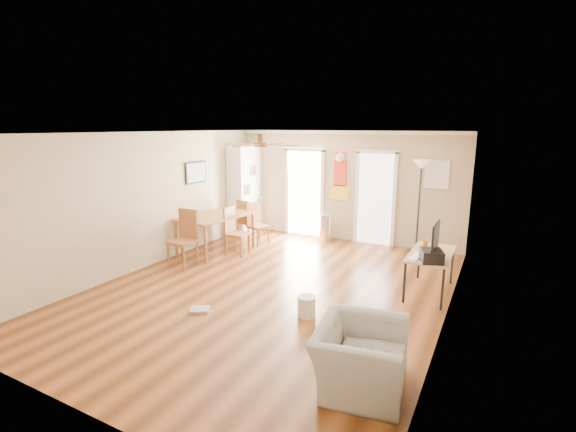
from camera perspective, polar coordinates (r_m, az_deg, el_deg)
The scene contains 29 objects.
floor at distance 7.04m, azimuth -2.31°, elevation -10.12°, with size 7.00×7.00×0.00m, color brown.
ceiling at distance 6.51m, azimuth -2.51°, elevation 11.54°, with size 5.50×7.00×0.00m, color silver, non-canonical shape.
wall_back at distance 9.79m, azimuth 7.95°, elevation 4.10°, with size 5.50×0.04×2.60m, color beige, non-canonical shape.
wall_front at distance 4.15m, azimuth -27.79°, elevation -8.83°, with size 5.50×0.04×2.60m, color beige, non-canonical shape.
wall_left at distance 8.36m, azimuth -18.95°, elevation 2.11°, with size 0.04×7.00×2.60m, color beige, non-canonical shape.
wall_right at distance 5.82m, azimuth 21.75°, elevation -2.41°, with size 0.04×7.00×2.60m, color beige, non-canonical shape.
crown_molding at distance 6.51m, azimuth -2.51°, elevation 11.19°, with size 5.50×7.00×0.08m, color white, non-canonical shape.
kitchen_doorway at distance 10.22m, azimuth 2.33°, elevation 3.14°, with size 0.90×0.10×2.10m, color white, non-canonical shape.
bathroom_doorway at distance 9.59m, azimuth 12.09°, elevation 2.26°, with size 0.80×0.10×2.10m, color white, non-canonical shape.
wall_decal at distance 9.78m, azimuth 7.27°, elevation 5.59°, with size 0.46×0.03×1.10m, color red.
ac_grille at distance 9.23m, azimuth 20.06°, elevation 5.47°, with size 0.50×0.04×0.60m, color white.
framed_poster at distance 9.29m, azimuth -12.74°, elevation 5.96°, with size 0.04×0.66×0.48m, color black.
ceiling_fan at distance 6.25m, azimuth -3.90°, elevation 9.93°, with size 1.24×1.24×0.20m, color #593819, non-canonical shape.
bookshelf at distance 10.52m, azimuth -5.97°, elevation 3.69°, with size 0.44×1.00×2.22m, color silver, non-canonical shape.
dining_table at distance 9.09m, azimuth -9.98°, elevation -2.37°, with size 0.98×1.63×0.81m, color olive, non-canonical shape.
dining_chair_right_a at distance 9.45m, azimuth -4.17°, elevation -1.16°, with size 0.40×0.40×0.97m, color #9D6532, non-canonical shape.
dining_chair_right_b at distance 8.76m, azimuth -7.08°, elevation -2.14°, with size 0.42×0.42×1.02m, color #9F6D33, non-canonical shape.
dining_chair_near at distance 8.26m, azimuth -14.57°, elevation -3.08°, with size 0.45×0.45×1.10m, color #9E5F33, non-canonical shape.
dining_chair_far at distance 9.91m, azimuth -5.52°, elevation -0.52°, with size 0.40×0.40×0.97m, color #986431, non-canonical shape.
trash_can at distance 9.82m, azimuth 5.25°, elevation -1.66°, with size 0.29×0.29×0.63m, color silver.
torchiere_lamp at distance 9.15m, azimuth 17.79°, elevation 1.18°, with size 0.38×0.38×2.02m, color black, non-canonical shape.
computer_desk at distance 7.17m, azimuth 19.16°, elevation -7.49°, with size 0.64×1.28×0.69m, color tan, non-canonical shape.
imac at distance 6.65m, azimuth 19.86°, elevation -3.39°, with size 0.08×0.61×0.57m, color black, non-canonical shape.
keyboard at distance 6.76m, azimuth 17.41°, elevation -5.42°, with size 0.14×0.42×0.02m, color white.
printer at distance 6.59m, azimuth 19.41°, elevation -5.26°, with size 0.31×0.36×0.19m, color black.
orange_bottle at distance 6.90m, azimuth 18.59°, elevation -4.20°, with size 0.08×0.08×0.24m, color #D15C12.
wastebasket_a at distance 6.05m, azimuth 2.60°, elevation -12.49°, with size 0.26×0.26×0.30m, color silver.
floor_cloth at distance 6.40m, azimuth -12.21°, elevation -12.65°, with size 0.28×0.22×0.04m, color #969591.
armchair at distance 4.59m, azimuth 10.06°, elevation -18.80°, with size 1.03×0.90×0.67m, color #969691.
Camera 1 is at (3.28, -5.62, 2.70)m, focal length 25.47 mm.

